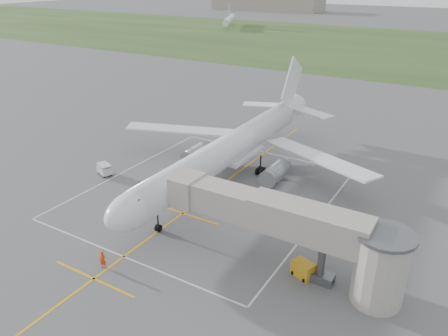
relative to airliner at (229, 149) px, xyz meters
The scene contains 11 objects.
ground 4.46m from the airliner, 90.00° to the right, with size 700.00×700.00×0.00m, color #57575A.
grass_strip 129.32m from the airliner, 90.00° to the left, with size 700.00×120.00×0.02m, color #2E4A20.
apron_markings 7.90m from the airliner, 90.00° to the right, with size 28.20×60.00×0.01m.
airliner is the anchor object (origin of this frame).
jet_bridge 21.22m from the airliner, 42.19° to the right, with size 23.40×5.00×7.20m.
gpu_unit 22.14m from the airliner, 41.21° to the right, with size 2.35×1.99×1.51m.
baggage_cart 17.73m from the airliner, 153.76° to the right, with size 2.64×2.14×1.60m.
ramp_worker_nose 23.31m from the airliner, 91.11° to the right, with size 0.65×0.43×1.78m, color #DA3A06.
ramp_worker_wing 8.18m from the airliner, 168.00° to the left, with size 0.88×0.68×1.81m, color #F44107.
distant_hangars 264.94m from the airliner, 93.50° to the left, with size 345.00×49.00×12.00m.
distant_aircraft 168.73m from the airliner, 87.52° to the left, with size 218.80×51.48×8.85m.
Camera 1 is at (27.11, -45.72, 25.98)m, focal length 35.00 mm.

